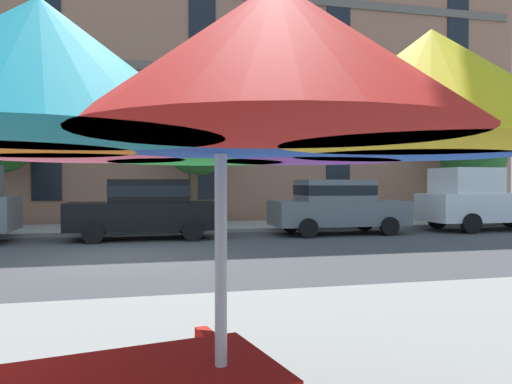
# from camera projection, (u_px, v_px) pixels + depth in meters

# --- Properties ---
(ground_plane) EXTENTS (120.00, 120.00, 0.00)m
(ground_plane) POSITION_uv_depth(u_px,v_px,m) (120.00, 258.00, 10.97)
(ground_plane) COLOR #424244
(sidewalk_far) EXTENTS (56.00, 3.60, 0.12)m
(sidewalk_far) POSITION_uv_depth(u_px,v_px,m) (127.00, 228.00, 17.58)
(sidewalk_far) COLOR #9E998E
(sidewalk_far) RESTS_ON ground
(apartment_building) EXTENTS (36.07, 12.08, 12.80)m
(apartment_building) POSITION_uv_depth(u_px,v_px,m) (129.00, 92.00, 25.43)
(apartment_building) COLOR #A87056
(apartment_building) RESTS_ON ground
(sedan_black) EXTENTS (4.40, 1.98, 1.78)m
(sedan_black) POSITION_uv_depth(u_px,v_px,m) (145.00, 207.00, 14.70)
(sedan_black) COLOR black
(sedan_black) RESTS_ON ground
(sedan_gray) EXTENTS (4.40, 1.98, 1.78)m
(sedan_gray) POSITION_uv_depth(u_px,v_px,m) (337.00, 205.00, 16.14)
(sedan_gray) COLOR slate
(sedan_gray) RESTS_ON ground
(pickup_white) EXTENTS (5.10, 2.12, 2.20)m
(pickup_white) POSITION_uv_depth(u_px,v_px,m) (487.00, 201.00, 17.48)
(pickup_white) COLOR silver
(pickup_white) RESTS_ON ground
(street_tree_middle) EXTENTS (2.82, 2.46, 5.03)m
(street_tree_middle) POSITION_uv_depth(u_px,v_px,m) (194.00, 138.00, 18.46)
(street_tree_middle) COLOR brown
(street_tree_middle) RESTS_ON ground
(street_tree_right) EXTENTS (3.07, 2.95, 4.70)m
(street_tree_right) POSITION_uv_depth(u_px,v_px,m) (471.00, 150.00, 21.21)
(street_tree_right) COLOR brown
(street_tree_right) RESTS_ON ground
(patio_umbrella) EXTENTS (3.12, 3.12, 2.32)m
(patio_umbrella) POSITION_uv_depth(u_px,v_px,m) (221.00, 107.00, 2.37)
(patio_umbrella) COLOR silver
(patio_umbrella) RESTS_ON ground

